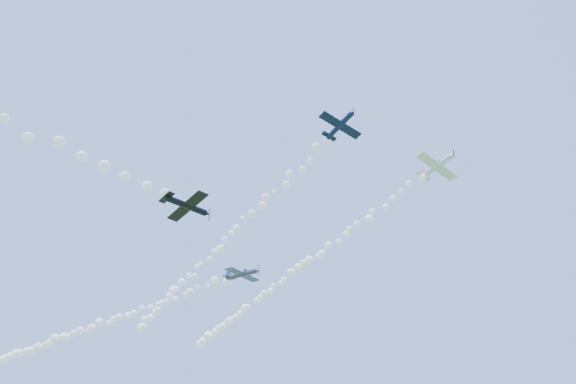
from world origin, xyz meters
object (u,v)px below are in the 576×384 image
Objects in this scene: plane_white at (437,166)px; plane_black at (187,206)px; plane_navy at (340,125)px; plane_grey at (242,274)px.

plane_black is (-21.94, -29.62, -14.98)m from plane_white.
plane_black is at bearing -109.53° from plane_white.
plane_navy is 23.08m from plane_black.
plane_white is 0.89× the size of plane_grey.
plane_white is 1.17× the size of plane_navy.
plane_navy is 0.76× the size of plane_grey.
plane_navy is at bearing -89.53° from plane_white.
plane_grey is at bearing -160.15° from plane_white.
plane_navy is 0.88× the size of plane_black.
plane_white reaches higher than plane_grey.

